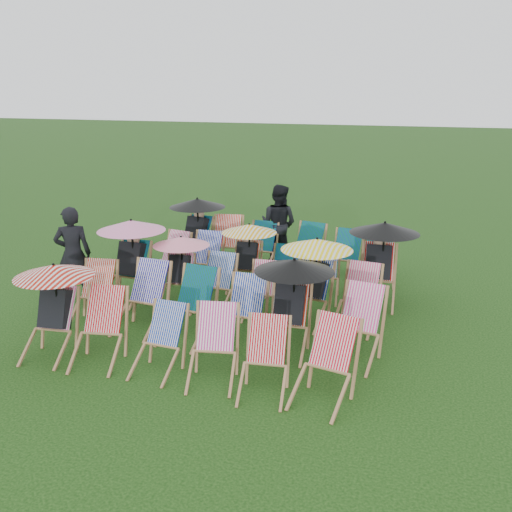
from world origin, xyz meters
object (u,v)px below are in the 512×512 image
(deckchair_5, at_px, (325,364))
(deckchair_0, at_px, (51,309))
(deckchair_29, at_px, (379,259))
(person_rear, at_px, (279,224))
(person_left, at_px, (73,254))

(deckchair_5, bearing_deg, deckchair_0, -169.08)
(deckchair_29, distance_m, person_rear, 2.32)
(deckchair_29, xyz_separation_m, person_left, (-4.93, -2.68, 0.37))
(deckchair_5, relative_size, deckchair_29, 1.06)
(deckchair_0, distance_m, deckchair_29, 6.04)
(person_left, bearing_deg, person_rear, -158.19)
(person_left, bearing_deg, deckchair_5, 129.39)
(person_left, distance_m, person_rear, 4.30)
(deckchair_29, distance_m, person_left, 5.62)
(deckchair_29, bearing_deg, deckchair_0, -138.50)
(deckchair_0, height_order, deckchair_5, deckchair_0)
(deckchair_29, height_order, person_left, person_left)
(deckchair_0, distance_m, person_rear, 5.52)
(deckchair_0, xyz_separation_m, deckchair_29, (3.93, 4.59, -0.21))
(deckchair_0, distance_m, deckchair_5, 3.85)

